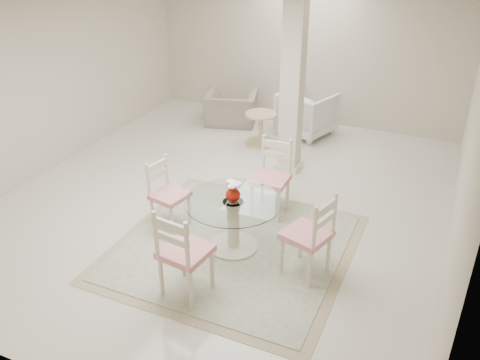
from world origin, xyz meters
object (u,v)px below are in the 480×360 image
at_px(red_vase, 233,191).
at_px(dining_chair_east, 313,231).
at_px(dining_chair_west, 166,189).
at_px(recliner_taupe, 231,108).
at_px(side_table, 261,130).
at_px(column, 292,87).
at_px(dining_chair_south, 181,248).
at_px(dining_chair_north, 273,171).
at_px(dining_table, 233,225).
at_px(armchair_white, 307,113).

bearing_deg(red_vase, dining_chair_east, -7.33).
bearing_deg(red_vase, dining_chair_west, 172.90).
height_order(recliner_taupe, side_table, recliner_taupe).
bearing_deg(recliner_taupe, side_table, 127.03).
xyz_separation_m(column, dining_chair_south, (-0.02, -3.37, -0.73)).
height_order(dining_chair_east, dining_chair_north, dining_chair_east).
height_order(red_vase, dining_chair_east, dining_chair_east).
distance_m(dining_chair_east, dining_chair_south, 1.44).
height_order(dining_table, armchair_white, armchair_white).
xyz_separation_m(column, red_vase, (0.11, -2.35, -0.55)).
distance_m(recliner_taupe, armchair_white, 1.49).
bearing_deg(column, red_vase, -87.38).
relative_size(column, dining_chair_south, 2.28).
bearing_deg(dining_chair_west, armchair_white, 0.42).
bearing_deg(dining_chair_east, dining_chair_west, -80.53).
bearing_deg(red_vase, recliner_taupe, 115.40).
bearing_deg(armchair_white, red_vase, 112.81).
distance_m(dining_table, side_table, 3.20).
bearing_deg(recliner_taupe, dining_chair_north, 108.66).
distance_m(column, dining_chair_south, 3.45).
bearing_deg(armchair_white, dining_chair_east, 126.62).
distance_m(red_vase, recliner_taupe, 4.18).
bearing_deg(dining_chair_north, column, 98.74).
height_order(dining_chair_east, side_table, dining_chair_east).
height_order(dining_chair_west, dining_chair_south, dining_chair_south).
distance_m(dining_chair_south, recliner_taupe, 5.05).
height_order(dining_chair_east, dining_chair_west, dining_chair_east).
bearing_deg(dining_table, dining_chair_south, -96.75).
bearing_deg(dining_chair_north, red_vase, -96.39).
xyz_separation_m(red_vase, armchair_white, (-0.29, 3.85, -0.40)).
bearing_deg(dining_chair_west, dining_chair_north, -39.99).
bearing_deg(recliner_taupe, dining_chair_west, 85.94).
xyz_separation_m(dining_chair_north, dining_chair_west, (-1.12, -0.89, -0.07)).
xyz_separation_m(dining_chair_east, dining_chair_south, (-1.14, -0.89, 0.02)).
distance_m(dining_table, armchair_white, 3.86).
distance_m(column, side_table, 1.52).
distance_m(column, red_vase, 2.42).
bearing_deg(dining_table, armchair_white, 94.28).
bearing_deg(dining_chair_east, dining_table, -80.74).
distance_m(dining_chair_east, dining_chair_west, 2.04).
bearing_deg(dining_chair_east, recliner_taupe, -127.57).
distance_m(red_vase, dining_chair_south, 1.04).
xyz_separation_m(dining_table, dining_chair_north, (0.11, 1.02, 0.27)).
height_order(dining_table, dining_chair_north, dining_chair_north).
bearing_deg(dining_table, dining_chair_north, 83.82).
xyz_separation_m(recliner_taupe, armchair_white, (1.49, 0.10, 0.09)).
distance_m(dining_chair_east, recliner_taupe, 4.79).
bearing_deg(red_vase, dining_chair_south, -96.94).
xyz_separation_m(dining_chair_south, recliner_taupe, (-1.66, 4.76, -0.31)).
distance_m(dining_chair_south, armchair_white, 4.87).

